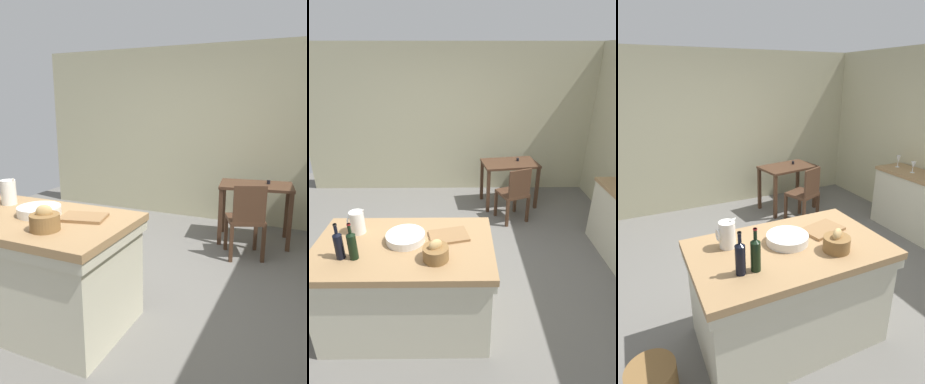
% 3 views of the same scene
% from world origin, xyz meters
% --- Properties ---
extents(ground_plane, '(6.76, 6.76, 0.00)m').
position_xyz_m(ground_plane, '(0.00, 0.00, 0.00)').
color(ground_plane, '#66635E').
extents(wall_back, '(5.32, 0.12, 2.60)m').
position_xyz_m(wall_back, '(0.00, 2.60, 1.30)').
color(wall_back, '#B7B28E').
rests_on(wall_back, ground).
extents(island_table, '(1.57, 0.94, 0.90)m').
position_xyz_m(island_table, '(-0.33, -0.69, 0.48)').
color(island_table, '#99754C').
rests_on(island_table, ground).
extents(writing_desk, '(0.97, 0.69, 0.81)m').
position_xyz_m(writing_desk, '(1.00, 1.85, 0.64)').
color(writing_desk, '#472D1E').
rests_on(writing_desk, ground).
extents(wooden_chair, '(0.52, 0.52, 0.89)m').
position_xyz_m(wooden_chair, '(1.00, 1.25, 0.48)').
color(wooden_chair, '#472D1E').
rests_on(wooden_chair, ground).
extents(pitcher, '(0.17, 0.13, 0.26)m').
position_xyz_m(pitcher, '(-0.78, -0.49, 1.01)').
color(pitcher, silver).
rests_on(pitcher, island_table).
extents(wash_bowl, '(0.34, 0.34, 0.07)m').
position_xyz_m(wash_bowl, '(-0.32, -0.63, 0.93)').
color(wash_bowl, silver).
rests_on(wash_bowl, island_table).
extents(bread_basket, '(0.21, 0.21, 0.19)m').
position_xyz_m(bread_basket, '(-0.03, -0.90, 0.96)').
color(bread_basket, brown).
rests_on(bread_basket, island_table).
extents(cutting_board, '(0.39, 0.31, 0.02)m').
position_xyz_m(cutting_board, '(0.06, -0.58, 0.91)').
color(cutting_board, olive).
rests_on(cutting_board, island_table).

